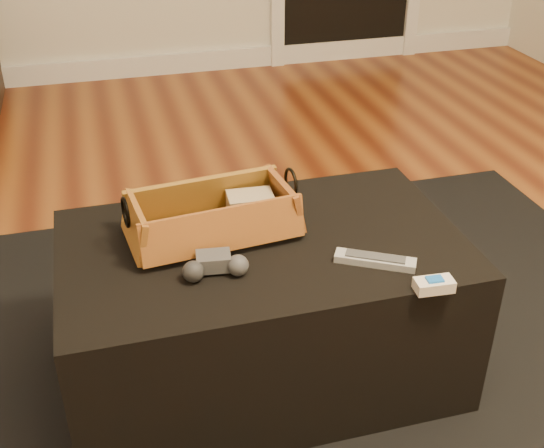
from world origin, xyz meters
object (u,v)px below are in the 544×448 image
object	(u,v)px
tv_remote	(207,231)
silver_remote	(375,260)
ottoman	(263,309)
cream_gadget	(434,285)
game_controller	(215,265)
wicker_basket	(213,218)

from	to	relation	value
tv_remote	silver_remote	xyz separation A→B (m)	(0.36, -0.21, -0.02)
ottoman	cream_gadget	size ratio (longest dim) A/B	11.16
cream_gadget	tv_remote	bearing A→B (deg)	142.54
game_controller	silver_remote	size ratio (longest dim) A/B	0.83
silver_remote	cream_gadget	xyz separation A→B (m)	(0.08, -0.13, 0.00)
ottoman	cream_gadget	distance (m)	0.49
tv_remote	game_controller	world-z (taller)	game_controller
cream_gadget	silver_remote	bearing A→B (deg)	122.31
tv_remote	silver_remote	world-z (taller)	tv_remote
ottoman	tv_remote	distance (m)	0.27
game_controller	tv_remote	bearing A→B (deg)	86.23
wicker_basket	silver_remote	xyz separation A→B (m)	(0.34, -0.23, -0.04)
tv_remote	cream_gadget	size ratio (longest dim) A/B	2.49
tv_remote	silver_remote	distance (m)	0.42
ottoman	silver_remote	bearing A→B (deg)	-35.09
game_controller	cream_gadget	xyz separation A→B (m)	(0.46, -0.19, -0.01)
tv_remote	cream_gadget	bearing A→B (deg)	-49.61
wicker_basket	game_controller	size ratio (longest dim) A/B	2.89
silver_remote	ottoman	bearing A→B (deg)	144.91
game_controller	silver_remote	bearing A→B (deg)	-8.47
silver_remote	cream_gadget	world-z (taller)	cream_gadget
tv_remote	cream_gadget	xyz separation A→B (m)	(0.45, -0.34, -0.01)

